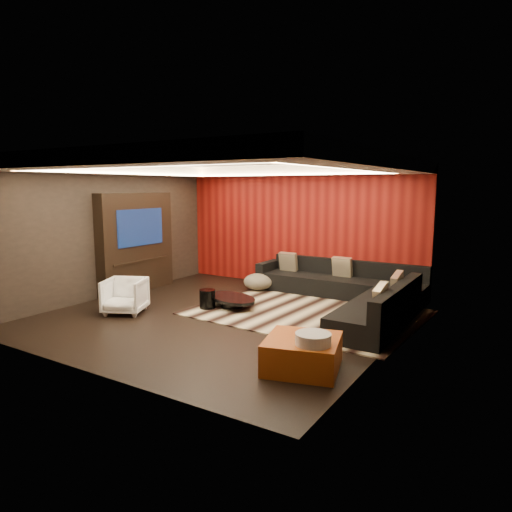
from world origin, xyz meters
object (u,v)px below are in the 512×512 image
Objects in this scene: coffee_table at (232,302)px; armchair at (125,296)px; orange_ottoman at (302,354)px; drum_stool at (207,299)px; white_side_table at (313,355)px; sectional_sofa at (352,293)px.

armchair is at bearing -137.53° from coffee_table.
armchair reaches higher than orange_ottoman.
drum_stool is at bearing -137.22° from coffee_table.
white_side_table reaches higher than drum_stool.
armchair reaches higher than coffee_table.
sectional_sofa is (2.28, 1.67, 0.06)m from drum_stool.
white_side_table is (2.70, -2.14, 0.16)m from coffee_table.
drum_stool is 1.53m from armchair.
coffee_table is at bearing 141.25° from orange_ottoman.
armchair is (-1.48, -1.35, 0.21)m from coffee_table.
sectional_sofa reaches higher than orange_ottoman.
armchair reaches higher than drum_stool.
coffee_table is at bearing 16.70° from armchair.
white_side_table reaches higher than coffee_table.
coffee_table is 2.36m from sectional_sofa.
white_side_table is at bearing -38.43° from coffee_table.
armchair is at bearing -141.68° from sectional_sofa.
coffee_table is 3.45m from white_side_table.
orange_ottoman is (2.49, -2.00, 0.09)m from coffee_table.
coffee_table is 3.30× the size of drum_stool.
coffee_table is 1.65× the size of armchair.
coffee_table is 1.29× the size of orange_ottoman.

